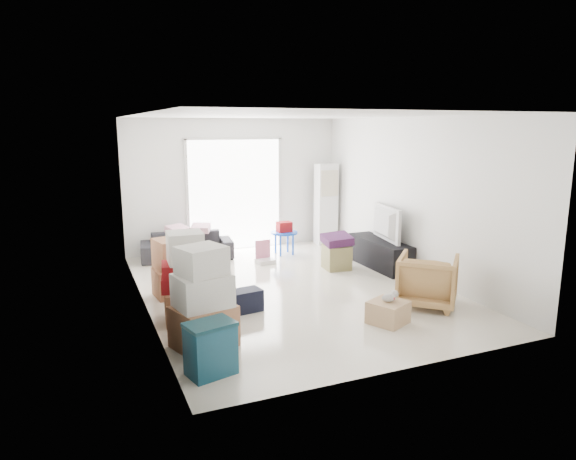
% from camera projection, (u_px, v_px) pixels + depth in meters
% --- Properties ---
extents(room_shell, '(4.98, 6.48, 3.18)m').
position_uv_depth(room_shell, '(292.00, 205.00, 7.91)').
color(room_shell, silver).
rests_on(room_shell, ground).
extents(sliding_door, '(2.10, 0.04, 2.33)m').
position_uv_depth(sliding_door, '(235.00, 190.00, 10.62)').
color(sliding_door, white).
rests_on(sliding_door, room_shell).
extents(ac_tower, '(0.45, 0.30, 1.75)m').
position_uv_depth(ac_tower, '(326.00, 204.00, 11.13)').
color(ac_tower, white).
rests_on(ac_tower, room_shell).
extents(tv_console, '(0.46, 1.53, 0.51)m').
position_uv_depth(tv_console, '(380.00, 254.00, 9.38)').
color(tv_console, black).
rests_on(tv_console, room_shell).
extents(television, '(0.80, 1.17, 0.14)m').
position_uv_depth(television, '(381.00, 236.00, 9.32)').
color(television, black).
rests_on(television, tv_console).
extents(sofa, '(1.79, 0.72, 0.68)m').
position_uv_depth(sofa, '(187.00, 242.00, 9.93)').
color(sofa, '#25252A').
rests_on(sofa, room_shell).
extents(pillow_left, '(0.51, 0.48, 0.13)m').
position_uv_depth(pillow_left, '(177.00, 222.00, 9.77)').
color(pillow_left, '#BF8B95').
rests_on(pillow_left, sofa).
extents(pillow_right, '(0.46, 0.42, 0.13)m').
position_uv_depth(pillow_right, '(200.00, 221.00, 9.94)').
color(pillow_right, '#BF8B95').
rests_on(pillow_right, sofa).
extents(armchair, '(1.09, 1.09, 0.82)m').
position_uv_depth(armchair, '(428.00, 278.00, 7.35)').
color(armchair, tan).
rests_on(armchair, room_shell).
extents(storage_bins, '(0.56, 0.46, 0.57)m').
position_uv_depth(storage_bins, '(211.00, 348.00, 5.31)').
color(storage_bins, navy).
rests_on(storage_bins, room_shell).
extents(box_stack_a, '(0.80, 0.73, 1.21)m').
position_uv_depth(box_stack_a, '(203.00, 302.00, 5.94)').
color(box_stack_a, '#956343').
rests_on(box_stack_a, room_shell).
extents(box_stack_b, '(0.71, 0.66, 1.20)m').
position_uv_depth(box_stack_b, '(187.00, 282.00, 6.78)').
color(box_stack_b, '#956343').
rests_on(box_stack_b, room_shell).
extents(box_stack_c, '(0.64, 0.60, 0.88)m').
position_uv_depth(box_stack_c, '(174.00, 268.00, 7.78)').
color(box_stack_c, '#956343').
rests_on(box_stack_c, room_shell).
extents(loose_box, '(0.40, 0.40, 0.31)m').
position_uv_depth(loose_box, '(210.00, 294.00, 7.45)').
color(loose_box, '#956343').
rests_on(loose_box, room_shell).
extents(duffel_bag, '(0.52, 0.36, 0.31)m').
position_uv_depth(duffel_bag, '(244.00, 301.00, 7.16)').
color(duffel_bag, black).
rests_on(duffel_bag, room_shell).
extents(ottoman, '(0.48, 0.48, 0.44)m').
position_uv_depth(ottoman, '(337.00, 257.00, 9.27)').
color(ottoman, '#8A8650').
rests_on(ottoman, room_shell).
extents(blanket, '(0.53, 0.53, 0.14)m').
position_uv_depth(blanket, '(337.00, 242.00, 9.21)').
color(blanket, '#4D2051').
rests_on(blanket, ottoman).
extents(kids_table, '(0.54, 0.54, 0.67)m').
position_uv_depth(kids_table, '(284.00, 231.00, 10.28)').
color(kids_table, blue).
rests_on(kids_table, room_shell).
extents(toy_walker, '(0.34, 0.31, 0.43)m').
position_uv_depth(toy_walker, '(264.00, 257.00, 9.69)').
color(toy_walker, silver).
rests_on(toy_walker, room_shell).
extents(wood_crate, '(0.59, 0.59, 0.29)m').
position_uv_depth(wood_crate, '(388.00, 312.00, 6.73)').
color(wood_crate, tan).
rests_on(wood_crate, room_shell).
extents(plush_bunny, '(0.26, 0.15, 0.13)m').
position_uv_depth(plush_bunny, '(390.00, 297.00, 6.71)').
color(plush_bunny, '#B2ADA8').
rests_on(plush_bunny, wood_crate).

